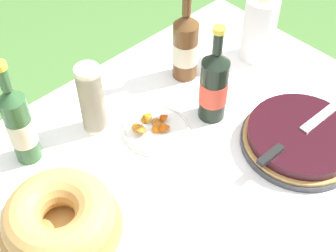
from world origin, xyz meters
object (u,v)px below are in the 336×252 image
Objects in this scene: juice_bottle_red at (214,86)px; paper_towel_roll at (259,29)px; serving_knife at (297,135)px; snack_plate_near at (155,128)px; cider_bottle_green at (20,125)px; cider_bottle_amber at (185,46)px; bundt_cake at (59,217)px; cup_stack at (92,100)px; berry_tart at (301,138)px.

paper_towel_roll is at bearing 16.12° from juice_bottle_red.
serving_knife reaches higher than snack_plate_near.
juice_bottle_red is (0.49, -0.24, -0.01)m from cider_bottle_green.
snack_plate_near is at bearing 128.37° from serving_knife.
cider_bottle_green is 0.83m from paper_towel_roll.
serving_knife is 0.40m from snack_plate_near.
cider_bottle_amber is at bearing 68.85° from juice_bottle_red.
bundt_cake is 1.33× the size of cup_stack.
bundt_cake is 0.56m from juice_bottle_red.
cider_bottle_green is (-0.58, 0.50, 0.10)m from berry_tart.
berry_tart is 0.43m from paper_towel_roll.
paper_towel_roll is at bearing 7.04° from bundt_cake.
snack_plate_near is at bearing -177.06° from paper_towel_roll.
cider_bottle_amber reaches higher than berry_tart.
berry_tart is 1.06× the size of juice_bottle_red.
snack_plate_near is at bearing 129.18° from berry_tart.
cider_bottle_green reaches higher than serving_knife.
serving_knife is 1.12× the size of cider_bottle_green.
serving_knife is at bearing 177.68° from berry_tart.
snack_plate_near is (-0.24, -0.12, -0.10)m from cider_bottle_amber.
cider_bottle_green is 1.05× the size of juice_bottle_red.
cider_bottle_amber is at bearing -5.28° from cider_bottle_green.
snack_plate_near is at bearing 12.14° from bundt_cake.
berry_tart is at bearing -0.00° from serving_knife.
cider_bottle_green is at bearing 140.52° from serving_knife.
paper_towel_roll is (0.32, 0.09, -0.01)m from juice_bottle_red.
cup_stack is (-0.38, 0.46, 0.09)m from berry_tart.
berry_tart is at bearing -50.82° from snack_plate_near.
cider_bottle_green is at bearing 153.85° from juice_bottle_red.
cider_bottle_green is at bearing 169.67° from paper_towel_roll.
cider_bottle_green is at bearing 151.59° from snack_plate_near.
juice_bottle_red reaches higher than bundt_cake.
bundt_cake is at bearing 161.25° from serving_knife.
cider_bottle_green reaches higher than berry_tart.
cider_bottle_amber is (0.63, 0.20, 0.07)m from bundt_cake.
cider_bottle_amber is at bearing 17.96° from bundt_cake.
bundt_cake is 0.90× the size of cider_bottle_green.
cider_bottle_green reaches higher than bundt_cake.
serving_knife is at bearing -41.80° from cider_bottle_green.
paper_towel_roll is (0.25, -0.10, -0.01)m from cider_bottle_amber.
snack_plate_near is 0.50m from paper_towel_roll.
paper_towel_roll is at bearing -10.07° from cup_stack.
cider_bottle_amber is 1.40× the size of paper_towel_roll.
juice_bottle_red reaches higher than cup_stack.
cider_bottle_green is at bearing 75.21° from bundt_cake.
berry_tart is 1.01× the size of cider_bottle_green.
cup_stack is at bearing 129.98° from serving_knife.
snack_plate_near is (-0.17, 0.07, -0.11)m from juice_bottle_red.
cider_bottle_amber reaches higher than bundt_cake.
cider_bottle_green reaches higher than cider_bottle_amber.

